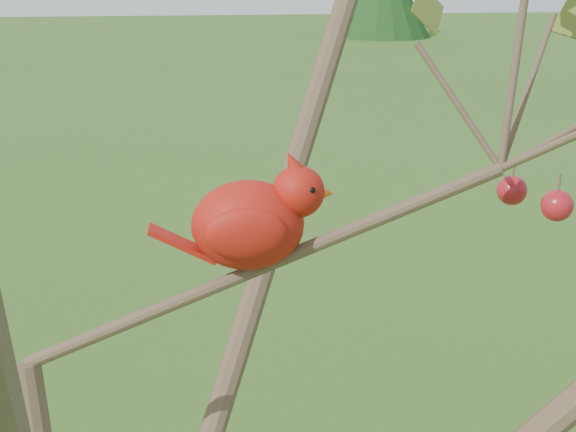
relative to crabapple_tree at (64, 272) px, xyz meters
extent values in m
sphere|color=maroon|center=(0.57, 0.13, 0.03)|extent=(0.04, 0.04, 0.04)
sphere|color=maroon|center=(0.59, 0.05, 0.04)|extent=(0.04, 0.04, 0.04)
ellipsoid|color=#A91B0E|center=(0.21, 0.10, 0.01)|extent=(0.14, 0.11, 0.11)
sphere|color=#A91B0E|center=(0.27, 0.10, 0.05)|extent=(0.07, 0.07, 0.07)
cone|color=#A91B0E|center=(0.27, 0.10, 0.09)|extent=(0.05, 0.04, 0.05)
cone|color=#D85914|center=(0.31, 0.10, 0.05)|extent=(0.03, 0.02, 0.02)
ellipsoid|color=black|center=(0.30, 0.10, 0.05)|extent=(0.02, 0.03, 0.03)
cube|color=#A91B0E|center=(0.13, 0.10, -0.01)|extent=(0.09, 0.04, 0.05)
ellipsoid|color=#A91B0E|center=(0.21, 0.14, 0.01)|extent=(0.10, 0.03, 0.07)
ellipsoid|color=#A91B0E|center=(0.21, 0.06, 0.01)|extent=(0.10, 0.03, 0.07)
camera|label=1|loc=(0.12, -0.84, 0.32)|focal=50.00mm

